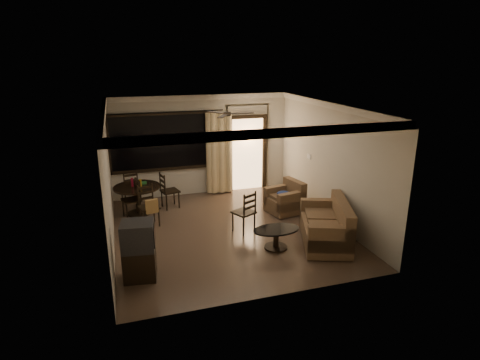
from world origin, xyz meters
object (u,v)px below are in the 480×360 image
object	(u,v)px
coffee_table	(276,235)
sofa	(328,227)
dining_table	(137,192)
dining_chair_north	(130,195)
tv_cabinet	(139,250)
armchair	(286,200)
dining_chair_east	(170,197)
dining_chair_west	(132,206)
side_chair	(244,220)
dining_chair_south	(149,213)

from	to	relation	value
coffee_table	sofa	bearing A→B (deg)	-4.93
dining_table	dining_chair_north	world-z (taller)	dining_chair_north
tv_cabinet	coffee_table	xyz separation A→B (m)	(2.75, 0.36, -0.25)
armchair	dining_chair_north	bearing A→B (deg)	144.96
dining_chair_east	tv_cabinet	world-z (taller)	tv_cabinet
armchair	sofa	bearing A→B (deg)	-97.20
dining_chair_west	armchair	bearing A→B (deg)	64.45
dining_chair_east	sofa	distance (m)	4.23
dining_chair_west	dining_chair_north	size ratio (longest dim) A/B	1.00
armchair	side_chair	size ratio (longest dim) A/B	0.95
dining_chair_west	armchair	size ratio (longest dim) A/B	1.03
sofa	side_chair	distance (m)	1.86
dining_table	dining_chair_south	distance (m)	0.90
dining_chair_west	side_chair	distance (m)	2.86
armchair	side_chair	bearing A→B (deg)	-160.79
dining_chair_south	tv_cabinet	xyz separation A→B (m)	(-0.37, -2.30, 0.23)
dining_table	dining_chair_west	size ratio (longest dim) A/B	1.22
tv_cabinet	side_chair	size ratio (longest dim) A/B	1.10
armchair	dining_chair_east	bearing A→B (deg)	145.44
dining_chair_south	side_chair	world-z (taller)	side_chair
dining_chair_south	dining_table	bearing A→B (deg)	89.89
dining_chair_south	dining_chair_north	xyz separation A→B (m)	(-0.37, 1.49, -0.02)
dining_chair_south	dining_chair_east	bearing A→B (deg)	45.70
dining_chair_south	sofa	size ratio (longest dim) A/B	0.50
armchair	coffee_table	bearing A→B (deg)	-130.59
dining_table	armchair	world-z (taller)	dining_table
sofa	dining_chair_west	bearing A→B (deg)	165.61
dining_chair_south	dining_chair_north	size ratio (longest dim) A/B	1.00
dining_chair_west	tv_cabinet	xyz separation A→B (m)	(-0.01, -2.94, 0.26)
coffee_table	side_chair	size ratio (longest dim) A/B	1.00
tv_cabinet	armchair	bearing A→B (deg)	37.82
dining_table	side_chair	xyz separation A→B (m)	(2.20, -1.81, -0.28)
dining_chair_west	dining_chair_north	xyz separation A→B (m)	(-0.01, 0.85, 0.00)
dining_table	coffee_table	xyz separation A→B (m)	(2.58, -2.78, -0.29)
dining_table	dining_chair_east	size ratio (longest dim) A/B	1.22
tv_cabinet	armchair	xyz separation A→B (m)	(3.75, 2.15, -0.21)
dining_table	dining_chair_north	xyz separation A→B (m)	(-0.17, 0.65, -0.29)
sofa	coffee_table	size ratio (longest dim) A/B	1.94
dining_chair_east	dining_chair_north	world-z (taller)	same
tv_cabinet	coffee_table	size ratio (longest dim) A/B	1.10
tv_cabinet	side_chair	bearing A→B (deg)	37.34
dining_chair_east	tv_cabinet	bearing A→B (deg)	150.08
dining_chair_south	tv_cabinet	size ratio (longest dim) A/B	0.89
coffee_table	side_chair	xyz separation A→B (m)	(-0.38, 0.97, 0.00)
dining_table	sofa	xyz separation A→B (m)	(3.72, -2.88, -0.21)
dining_chair_west	sofa	world-z (taller)	dining_chair_west
sofa	dining_chair_east	bearing A→B (deg)	153.70
dining_chair_east	sofa	world-z (taller)	dining_chair_east
dining_chair_west	side_chair	size ratio (longest dim) A/B	0.98
dining_chair_west	dining_chair_south	bearing A→B (deg)	15.60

